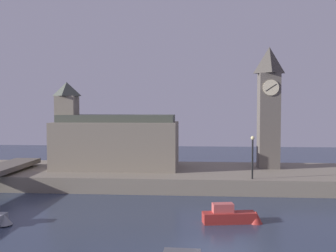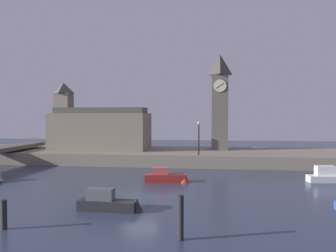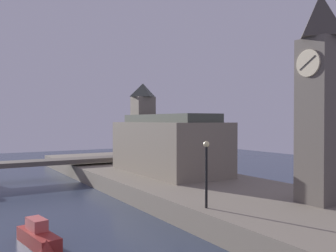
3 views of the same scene
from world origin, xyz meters
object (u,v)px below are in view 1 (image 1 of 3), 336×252
boat_dinghy_red (233,216)px  clock_tower (269,106)px  streetlamp (253,152)px  parliament_hall (112,141)px

boat_dinghy_red → clock_tower: bearing=71.9°
streetlamp → clock_tower: bearing=68.9°
clock_tower → boat_dinghy_red: size_ratio=3.04×
parliament_hall → boat_dinghy_red: size_ratio=3.08×
streetlamp → parliament_hall: bearing=158.2°
streetlamp → boat_dinghy_red: streetlamp is taller
streetlamp → boat_dinghy_red: bearing=-105.7°
streetlamp → boat_dinghy_red: size_ratio=0.92×
parliament_hall → streetlamp: bearing=-21.8°
clock_tower → streetlamp: size_ratio=3.30×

